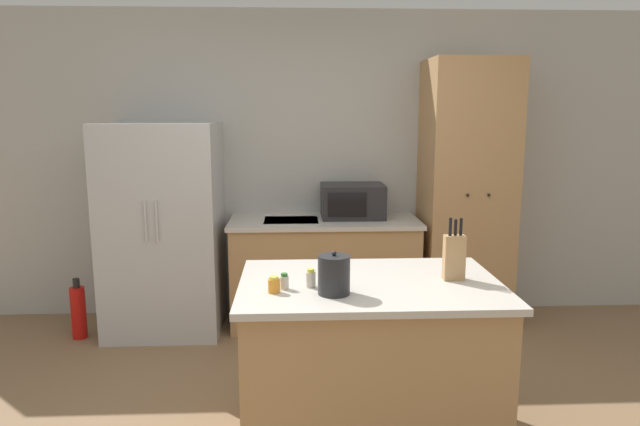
% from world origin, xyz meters
% --- Properties ---
extents(wall_back, '(7.20, 0.06, 2.60)m').
position_xyz_m(wall_back, '(0.00, 2.33, 1.30)').
color(wall_back, '#B2B2AD').
rests_on(wall_back, ground_plane).
extents(refrigerator, '(0.89, 0.77, 1.68)m').
position_xyz_m(refrigerator, '(-1.17, 1.93, 0.84)').
color(refrigerator, '#B7BABC').
rests_on(refrigerator, ground_plane).
extents(back_counter, '(1.56, 0.64, 0.89)m').
position_xyz_m(back_counter, '(0.12, 2.00, 0.45)').
color(back_counter, tan).
rests_on(back_counter, ground_plane).
extents(pantry_cabinet, '(0.69, 0.64, 2.17)m').
position_xyz_m(pantry_cabinet, '(1.29, 1.99, 1.09)').
color(pantry_cabinet, tan).
rests_on(pantry_cabinet, ground_plane).
extents(kitchen_island, '(1.34, 0.90, 0.91)m').
position_xyz_m(kitchen_island, '(0.26, 0.21, 0.45)').
color(kitchen_island, tan).
rests_on(kitchen_island, ground_plane).
extents(microwave, '(0.52, 0.39, 0.28)m').
position_xyz_m(microwave, '(0.37, 2.09, 1.03)').
color(microwave, '#232326').
rests_on(microwave, back_counter).
extents(knife_block, '(0.11, 0.06, 0.33)m').
position_xyz_m(knife_block, '(0.70, 0.22, 1.03)').
color(knife_block, tan).
rests_on(knife_block, kitchen_island).
extents(spice_bottle_tall_dark, '(0.05, 0.05, 0.09)m').
position_xyz_m(spice_bottle_tall_dark, '(-0.04, 0.13, 0.95)').
color(spice_bottle_tall_dark, beige).
rests_on(spice_bottle_tall_dark, kitchen_island).
extents(spice_bottle_short_red, '(0.04, 0.04, 0.08)m').
position_xyz_m(spice_bottle_short_red, '(-0.17, 0.10, 0.94)').
color(spice_bottle_short_red, beige).
rests_on(spice_bottle_short_red, kitchen_island).
extents(spice_bottle_amber_oil, '(0.06, 0.06, 0.08)m').
position_xyz_m(spice_bottle_amber_oil, '(-0.22, 0.05, 0.94)').
color(spice_bottle_amber_oil, orange).
rests_on(spice_bottle_amber_oil, kitchen_island).
extents(kettle, '(0.15, 0.15, 0.21)m').
position_xyz_m(kettle, '(0.07, 0.02, 1.00)').
color(kettle, '#232326').
rests_on(kettle, kitchen_island).
extents(fire_extinguisher, '(0.11, 0.11, 0.48)m').
position_xyz_m(fire_extinguisher, '(-1.82, 1.75, 0.21)').
color(fire_extinguisher, red).
rests_on(fire_extinguisher, ground_plane).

